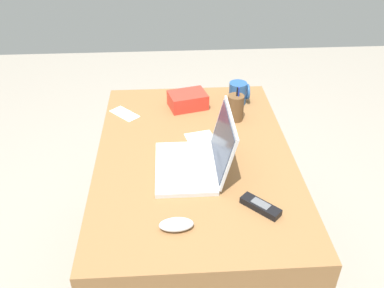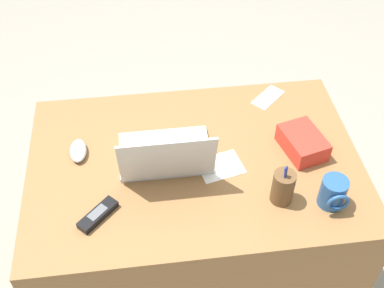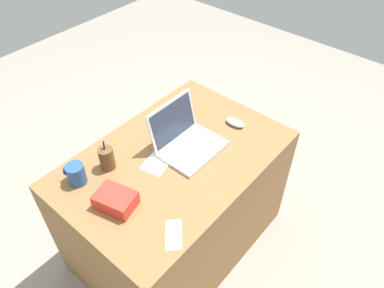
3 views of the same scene
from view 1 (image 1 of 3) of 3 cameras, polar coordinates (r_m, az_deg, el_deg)
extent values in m
plane|color=gray|center=(2.19, 0.29, -17.52)|extent=(6.00, 6.00, 0.00)
cube|color=olive|center=(1.91, 0.32, -10.54)|extent=(1.17, 0.78, 0.75)
cube|color=silver|center=(1.58, -0.96, -3.24)|extent=(0.32, 0.22, 0.02)
cube|color=silver|center=(1.57, -0.23, -2.91)|extent=(0.26, 0.11, 0.00)
cube|color=silver|center=(1.57, -3.49, -3.04)|extent=(0.09, 0.05, 0.00)
cube|color=silver|center=(1.52, 4.30, 0.38)|extent=(0.31, 0.06, 0.21)
cube|color=#283347|center=(1.52, 4.12, 0.42)|extent=(0.28, 0.05, 0.19)
ellipsoid|color=silver|center=(1.34, -2.17, -11.00)|extent=(0.06, 0.11, 0.03)
cylinder|color=#26518C|center=(2.02, 6.29, 6.99)|extent=(0.08, 0.08, 0.11)
torus|color=#26518C|center=(2.02, 7.66, 7.14)|extent=(0.08, 0.01, 0.08)
cube|color=black|center=(1.43, 9.40, -8.45)|extent=(0.13, 0.13, 0.02)
cube|color=#595B60|center=(1.42, 9.45, -8.06)|extent=(0.07, 0.07, 0.00)
cylinder|color=brown|center=(1.87, 6.00, 4.99)|extent=(0.07, 0.07, 0.12)
cylinder|color=#1933B2|center=(1.86, 6.36, 5.87)|extent=(0.02, 0.01, 0.14)
cylinder|color=black|center=(1.86, 6.08, 5.88)|extent=(0.01, 0.01, 0.14)
cube|color=red|center=(1.98, -0.60, 6.06)|extent=(0.16, 0.20, 0.07)
cube|color=white|center=(1.74, 1.39, 0.37)|extent=(0.17, 0.15, 0.00)
cube|color=white|center=(1.96, -9.24, 4.12)|extent=(0.15, 0.15, 0.00)
camera|label=2|loc=(1.74, 52.39, 33.43)|focal=45.30mm
camera|label=3|loc=(2.45, -30.30, 39.13)|focal=34.43mm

